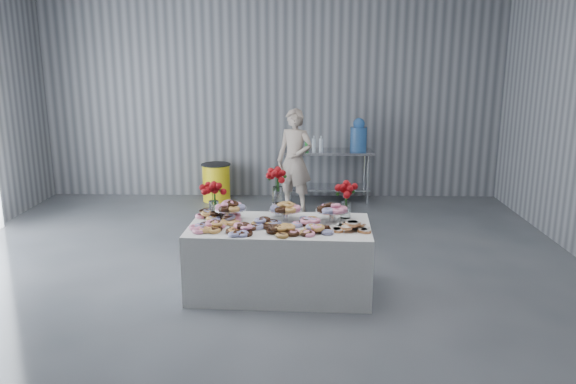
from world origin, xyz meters
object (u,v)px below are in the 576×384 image
display_table (280,258)px  water_jug (359,136)px  person (295,161)px  trash_barrel (216,182)px  prep_table (329,166)px

display_table → water_jug: size_ratio=3.43×
person → display_table: bearing=-68.6°
water_jug → trash_barrel: (-2.45, 0.00, -0.82)m
display_table → trash_barrel: 4.04m
prep_table → person: bearing=-132.9°
water_jug → display_table: bearing=-107.3°
display_table → prep_table: size_ratio=1.27×
water_jug → trash_barrel: 2.59m
display_table → water_jug: bearing=72.7°
prep_table → trash_barrel: 1.97m
display_table → water_jug: water_jug is taller
person → trash_barrel: (-1.37, 0.62, -0.50)m
display_table → prep_table: bearing=79.7°
display_table → trash_barrel: display_table is taller
display_table → trash_barrel: (-1.25, 3.84, -0.05)m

